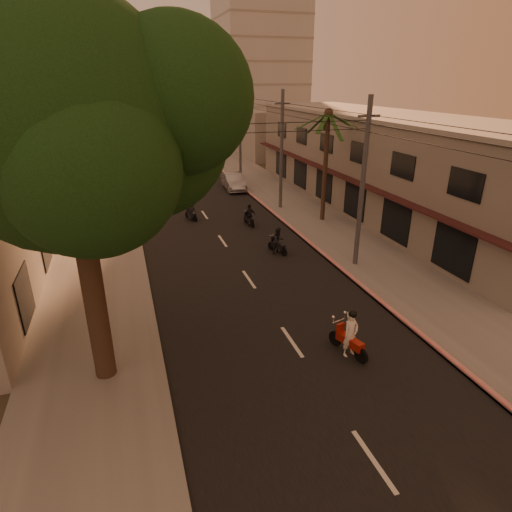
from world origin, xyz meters
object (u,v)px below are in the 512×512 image
Objects in this scene: palm_tree at (328,120)px; parked_car at (234,181)px; scooter_mid_b at (249,216)px; scooter_mid_a at (278,241)px; broadleaf_tree at (81,125)px; scooter_red at (350,335)px; scooter_far_a at (191,211)px.

palm_tree is 13.55m from parked_car.
scooter_mid_b reaches higher than parked_car.
scooter_mid_a is 5.55m from scooter_mid_b.
parked_car is at bearing 108.40° from palm_tree.
scooter_mid_b is (9.16, 14.37, -7.75)m from broadleaf_tree.
scooter_mid_a is at bearing -136.50° from palm_tree.
scooter_red is 15.94m from scooter_mid_b.
scooter_far_a is (-3.72, 2.49, -0.02)m from scooter_mid_b.
scooter_mid_a is 0.35× the size of parked_car.
scooter_mid_a is at bearing -85.88° from scooter_far_a.
scooter_red reaches higher than scooter_mid_a.
scooter_red is at bearing -114.97° from scooter_mid_a.
scooter_far_a is (5.45, 16.86, -7.76)m from broadleaf_tree.
broadleaf_tree is 7.24× the size of scooter_mid_a.
scooter_mid_a is at bearing 68.34° from scooter_red.
palm_tree reaches higher than parked_car.
scooter_mid_b is at bearing 57.47° from broadleaf_tree.
broadleaf_tree reaches higher than palm_tree.
broadleaf_tree is 7.75× the size of scooter_far_a.
scooter_red is 0.41× the size of parked_car.
palm_tree reaches higher than scooter_far_a.
scooter_red reaches higher than parked_car.
palm_tree reaches higher than scooter_red.
broadleaf_tree is 20.18m from palm_tree.
broadleaf_tree is 2.56× the size of parked_car.
palm_tree is 1.74× the size of parked_car.
scooter_mid_b is (0.81, 15.92, -0.13)m from scooter_red.
scooter_mid_a is 1.07× the size of scooter_far_a.
broadleaf_tree is 11.41m from scooter_red.
scooter_red reaches higher than scooter_mid_b.
scooter_mid_b is (-0.15, 5.55, -0.04)m from scooter_mid_a.
palm_tree is 17.78m from scooter_red.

